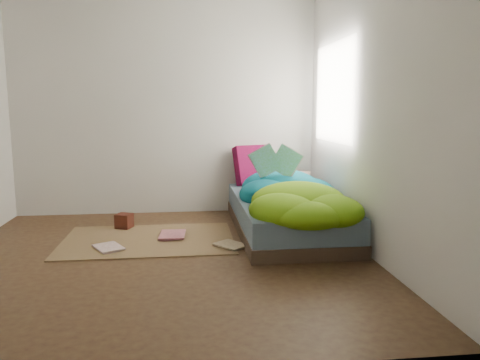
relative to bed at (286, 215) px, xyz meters
name	(u,v)px	position (x,y,z in m)	size (l,w,h in m)	color
ground	(162,258)	(-1.22, -0.72, -0.17)	(3.50, 3.50, 0.00)	#3A2116
room_walls	(158,59)	(-1.21, -0.71, 1.46)	(3.54, 3.54, 2.62)	silver
bed	(286,215)	(0.00, 0.00, 0.00)	(1.00, 2.00, 0.34)	#3B2B20
duvet	(292,186)	(0.00, -0.22, 0.34)	(0.96, 1.84, 0.34)	#086D7C
rug	(149,240)	(-1.37, -0.17, -0.16)	(1.60, 1.10, 0.01)	brown
pillow_floral	(285,181)	(0.14, 0.73, 0.24)	(0.58, 0.36, 0.13)	beige
pillow_magenta	(254,165)	(-0.20, 0.90, 0.40)	(0.46, 0.14, 0.46)	#52052C
open_book	(276,151)	(-0.10, 0.07, 0.64)	(0.44, 0.10, 0.27)	#2C892F
wooden_box	(124,221)	(-1.65, 0.29, -0.08)	(0.15, 0.15, 0.15)	#3B1C0D
floor_book_a	(97,250)	(-1.79, -0.49, -0.15)	(0.21, 0.28, 0.02)	white
floor_book_b	(160,235)	(-1.27, -0.11, -0.14)	(0.24, 0.33, 0.03)	#D57B85
floor_book_c	(223,248)	(-0.69, -0.56, -0.15)	(0.20, 0.28, 0.02)	tan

